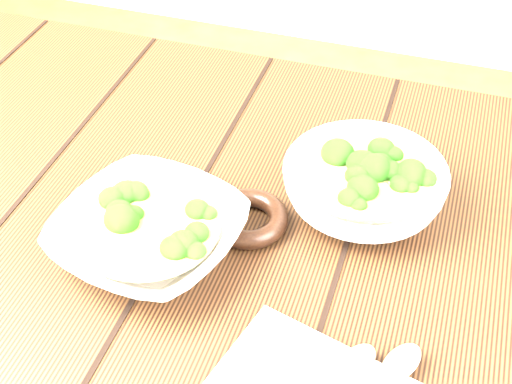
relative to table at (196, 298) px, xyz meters
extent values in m
cube|color=#351F0F|center=(0.00, 0.00, 0.10)|extent=(1.20, 0.80, 0.04)
cube|color=#351F0F|center=(-0.54, 0.34, -0.28)|extent=(0.07, 0.07, 0.71)
imported|color=silver|center=(-0.03, -0.04, 0.14)|extent=(0.24, 0.24, 0.05)
cylinder|color=olive|center=(-0.03, -0.04, 0.16)|extent=(0.16, 0.16, 0.00)
ellipsoid|color=#2C6A17|center=(-0.01, -0.03, 0.17)|extent=(0.03, 0.03, 0.03)
ellipsoid|color=#2C6A17|center=(-0.01, -0.01, 0.17)|extent=(0.03, 0.03, 0.03)
ellipsoid|color=#2C6A17|center=(-0.04, 0.01, 0.17)|extent=(0.03, 0.03, 0.03)
ellipsoid|color=#2C6A17|center=(-0.05, -0.02, 0.17)|extent=(0.03, 0.03, 0.03)
ellipsoid|color=#2C6A17|center=(-0.07, -0.04, 0.17)|extent=(0.03, 0.03, 0.03)
ellipsoid|color=#2C6A17|center=(-0.07, -0.07, 0.17)|extent=(0.03, 0.03, 0.03)
ellipsoid|color=#2C6A17|center=(-0.04, -0.07, 0.17)|extent=(0.03, 0.03, 0.03)
ellipsoid|color=#2C6A17|center=(-0.01, -0.08, 0.17)|extent=(0.03, 0.03, 0.03)
ellipsoid|color=#2C6A17|center=(0.02, -0.06, 0.17)|extent=(0.03, 0.03, 0.03)
imported|color=silver|center=(0.18, 0.10, 0.15)|extent=(0.22, 0.22, 0.06)
cylinder|color=olive|center=(0.18, 0.10, 0.17)|extent=(0.16, 0.16, 0.00)
ellipsoid|color=#2C6A17|center=(0.20, 0.11, 0.18)|extent=(0.03, 0.03, 0.03)
ellipsoid|color=#2C6A17|center=(0.20, 0.13, 0.18)|extent=(0.03, 0.03, 0.03)
ellipsoid|color=#2C6A17|center=(0.18, 0.15, 0.18)|extent=(0.03, 0.03, 0.03)
ellipsoid|color=#2C6A17|center=(0.17, 0.12, 0.18)|extent=(0.03, 0.03, 0.03)
ellipsoid|color=#2C6A17|center=(0.15, 0.11, 0.18)|extent=(0.03, 0.03, 0.03)
ellipsoid|color=#2C6A17|center=(0.14, 0.07, 0.18)|extent=(0.03, 0.03, 0.03)
ellipsoid|color=#2C6A17|center=(0.18, 0.08, 0.18)|extent=(0.03, 0.03, 0.03)
ellipsoid|color=#2C6A17|center=(0.20, 0.07, 0.18)|extent=(0.03, 0.03, 0.03)
ellipsoid|color=#2C6A17|center=(0.23, 0.08, 0.18)|extent=(0.03, 0.03, 0.03)
torus|color=black|center=(0.06, 0.03, 0.13)|extent=(0.12, 0.12, 0.02)
ellipsoid|color=#ACA998|center=(0.22, -0.13, 0.13)|extent=(0.05, 0.06, 0.01)
ellipsoid|color=#ACA998|center=(0.27, -0.12, 0.13)|extent=(0.05, 0.06, 0.01)
camera|label=1|loc=(0.25, -0.54, 0.71)|focal=50.00mm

